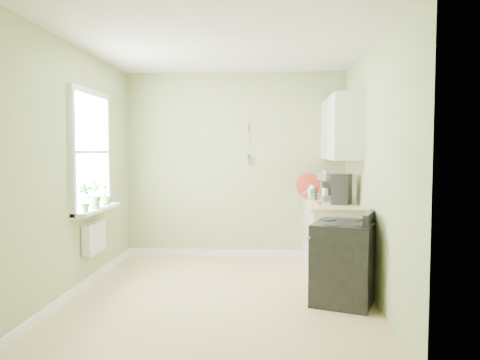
# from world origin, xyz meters

# --- Properties ---
(floor) EXTENTS (3.20, 3.60, 0.02)m
(floor) POSITION_xyz_m (0.00, 0.00, -0.01)
(floor) COLOR tan
(floor) RESTS_ON ground
(ceiling) EXTENTS (3.20, 3.60, 0.02)m
(ceiling) POSITION_xyz_m (0.00, 0.00, 2.71)
(ceiling) COLOR white
(ceiling) RESTS_ON wall_back
(wall_back) EXTENTS (3.20, 0.02, 2.70)m
(wall_back) POSITION_xyz_m (0.00, 1.81, 1.35)
(wall_back) COLOR #A2B078
(wall_back) RESTS_ON floor
(wall_left) EXTENTS (0.02, 3.60, 2.70)m
(wall_left) POSITION_xyz_m (-1.61, 0.00, 1.35)
(wall_left) COLOR #A2B078
(wall_left) RESTS_ON floor
(wall_right) EXTENTS (0.02, 3.60, 2.70)m
(wall_right) POSITION_xyz_m (1.61, 0.00, 1.35)
(wall_right) COLOR #A2B078
(wall_right) RESTS_ON floor
(base_cabinets) EXTENTS (0.60, 1.60, 0.87)m
(base_cabinets) POSITION_xyz_m (1.30, 1.00, 0.43)
(base_cabinets) COLOR white
(base_cabinets) RESTS_ON floor
(countertop) EXTENTS (0.64, 1.60, 0.04)m
(countertop) POSITION_xyz_m (1.29, 1.00, 0.89)
(countertop) COLOR beige
(countertop) RESTS_ON base_cabinets
(upper_cabinets) EXTENTS (0.35, 1.40, 0.80)m
(upper_cabinets) POSITION_xyz_m (1.43, 1.10, 1.85)
(upper_cabinets) COLOR white
(upper_cabinets) RESTS_ON wall_right
(window) EXTENTS (0.06, 1.14, 1.44)m
(window) POSITION_xyz_m (-1.58, 0.30, 1.55)
(window) COLOR white
(window) RESTS_ON wall_left
(window_sill) EXTENTS (0.18, 1.14, 0.04)m
(window_sill) POSITION_xyz_m (-1.51, 0.30, 0.88)
(window_sill) COLOR white
(window_sill) RESTS_ON wall_left
(radiator) EXTENTS (0.12, 0.50, 0.35)m
(radiator) POSITION_xyz_m (-1.54, 0.25, 0.55)
(radiator) COLOR white
(radiator) RESTS_ON wall_left
(wall_utensils) EXTENTS (0.02, 0.14, 0.58)m
(wall_utensils) POSITION_xyz_m (0.20, 1.78, 1.56)
(wall_utensils) COLOR beige
(wall_utensils) RESTS_ON wall_back
(stove) EXTENTS (0.80, 0.83, 0.95)m
(stove) POSITION_xyz_m (1.28, -0.22, 0.42)
(stove) COLOR black
(stove) RESTS_ON floor
(stand_mixer) EXTENTS (0.28, 0.37, 0.41)m
(stand_mixer) POSITION_xyz_m (1.25, 1.12, 1.09)
(stand_mixer) COLOR #B2B2B7
(stand_mixer) RESTS_ON countertop
(kettle) EXTENTS (0.20, 0.12, 0.20)m
(kettle) POSITION_xyz_m (1.07, 1.18, 1.01)
(kettle) COLOR silver
(kettle) RESTS_ON countertop
(coffee_maker) EXTENTS (0.28, 0.29, 0.37)m
(coffee_maker) POSITION_xyz_m (1.39, 0.73, 1.08)
(coffee_maker) COLOR black
(coffee_maker) RESTS_ON countertop
(red_tray) EXTENTS (0.35, 0.12, 0.34)m
(red_tray) POSITION_xyz_m (1.05, 1.51, 1.08)
(red_tray) COLOR #D2412C
(red_tray) RESTS_ON countertop
(jar) EXTENTS (0.07, 0.07, 0.07)m
(jar) POSITION_xyz_m (1.07, 0.30, 0.95)
(jar) COLOR beige
(jar) RESTS_ON countertop
(plant_a) EXTENTS (0.20, 0.17, 0.32)m
(plant_a) POSITION_xyz_m (-1.50, -0.11, 1.06)
(plant_a) COLOR #377F34
(plant_a) RESTS_ON window_sill
(plant_b) EXTENTS (0.23, 0.23, 0.32)m
(plant_b) POSITION_xyz_m (-1.50, 0.18, 1.06)
(plant_b) COLOR #377F34
(plant_b) RESTS_ON window_sill
(plant_c) EXTENTS (0.16, 0.16, 0.27)m
(plant_c) POSITION_xyz_m (-1.50, 0.55, 1.03)
(plant_c) COLOR #377F34
(plant_c) RESTS_ON window_sill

